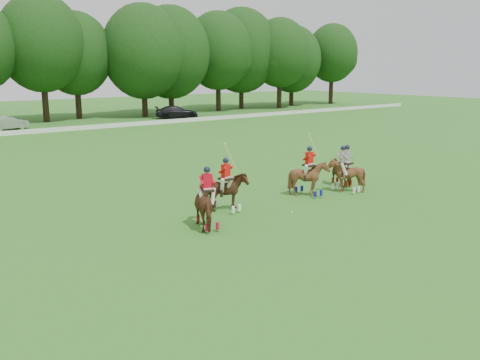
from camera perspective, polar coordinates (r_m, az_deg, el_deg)
ground at (r=20.55m, az=7.97°, el=-5.63°), size 180.00×180.00×0.00m
boundary_rail at (r=53.66m, az=-23.02°, el=4.67°), size 120.00×0.10×0.44m
car_mid at (r=58.12m, az=-23.58°, el=5.58°), size 4.38×2.59×1.37m
car_right at (r=66.04m, az=-6.78°, el=7.20°), size 5.59×4.09×1.50m
polo_red_a at (r=20.83m, az=-3.50°, el=-2.73°), size 1.56×2.25×2.43m
polo_red_b at (r=23.18m, az=-1.52°, el=-1.30°), size 1.86×1.66×2.90m
polo_red_c at (r=26.16m, az=7.35°, el=0.23°), size 1.45×1.62×2.98m
polo_stripe_a at (r=28.73m, az=10.85°, el=0.88°), size 1.04×1.69×2.12m
polo_stripe_b at (r=27.25m, az=11.25°, el=0.53°), size 1.56×1.70×2.39m
polo_ball at (r=23.09m, az=5.51°, el=-3.47°), size 0.09×0.09×0.09m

